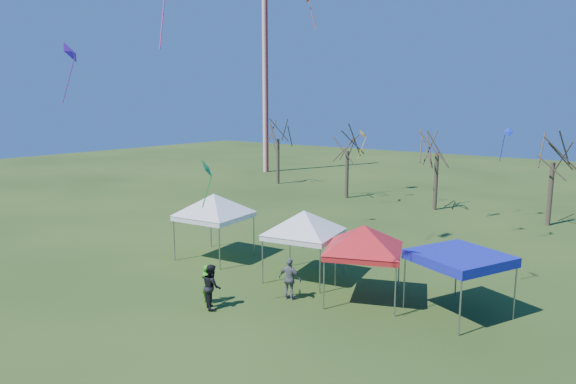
# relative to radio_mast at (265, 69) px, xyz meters

# --- Properties ---
(ground) EXTENTS (140.00, 140.00, 0.00)m
(ground) POSITION_rel_radio_mast_xyz_m (28.00, -34.00, -12.50)
(ground) COLOR #264014
(ground) RESTS_ON ground
(radio_mast) EXTENTS (0.70, 0.70, 25.00)m
(radio_mast) POSITION_rel_radio_mast_xyz_m (0.00, 0.00, 0.00)
(radio_mast) COLOR silver
(radio_mast) RESTS_ON ground
(tree_0) EXTENTS (3.83, 3.83, 8.44)m
(tree_0) POSITION_rel_radio_mast_xyz_m (7.15, -6.62, -6.01)
(tree_0) COLOR #3D2D21
(tree_0) RESTS_ON ground
(tree_1) EXTENTS (3.42, 3.42, 7.54)m
(tree_1) POSITION_rel_radio_mast_xyz_m (17.23, -9.35, -6.71)
(tree_1) COLOR #3D2D21
(tree_1) RESTS_ON ground
(tree_2) EXTENTS (3.71, 3.71, 8.18)m
(tree_2) POSITION_rel_radio_mast_xyz_m (25.63, -9.62, -6.21)
(tree_2) COLOR #3D2D21
(tree_2) RESTS_ON ground
(tree_3) EXTENTS (3.59, 3.59, 7.91)m
(tree_3) POSITION_rel_radio_mast_xyz_m (34.03, -9.96, -6.42)
(tree_3) COLOR #3D2D21
(tree_3) RESTS_ON ground
(tent_white_west) EXTENTS (4.70, 4.70, 4.17)m
(tent_white_west) POSITION_rel_radio_mast_xyz_m (20.75, -29.59, -9.13)
(tent_white_west) COLOR gray
(tent_white_west) RESTS_ON ground
(tent_white_mid) EXTENTS (4.41, 4.41, 3.96)m
(tent_white_mid) POSITION_rel_radio_mast_xyz_m (26.74, -29.47, -9.31)
(tent_white_mid) COLOR gray
(tent_white_mid) RESTS_ON ground
(tent_red) EXTENTS (4.09, 4.09, 3.90)m
(tent_red) POSITION_rel_radio_mast_xyz_m (30.41, -30.17, -9.35)
(tent_red) COLOR gray
(tent_red) RESTS_ON ground
(tent_blue) EXTENTS (4.29, 4.29, 2.56)m
(tent_blue) POSITION_rel_radio_mast_xyz_m (34.21, -29.11, -10.15)
(tent_blue) COLOR gray
(tent_blue) RESTS_ON ground
(person_grey) EXTENTS (1.15, 0.62, 1.86)m
(person_grey) POSITION_rel_radio_mast_xyz_m (27.81, -32.02, -11.57)
(person_grey) COLOR slate
(person_grey) RESTS_ON ground
(person_dark) EXTENTS (1.17, 1.10, 1.90)m
(person_dark) POSITION_rel_radio_mast_xyz_m (25.78, -34.78, -11.55)
(person_dark) COLOR black
(person_dark) RESTS_ON ground
(person_green) EXTENTS (0.65, 0.46, 1.69)m
(person_green) POSITION_rel_radio_mast_xyz_m (25.21, -34.48, -11.65)
(person_green) COLOR green
(person_green) RESTS_ON ground
(kite_1) EXTENTS (0.90, 0.98, 1.95)m
(kite_1) POSITION_rel_radio_mast_xyz_m (26.07, -35.11, -6.54)
(kite_1) COLOR green
(kite_1) RESTS_ON ground
(kite_22) EXTENTS (0.94, 0.87, 2.53)m
(kite_22) POSITION_rel_radio_mast_xyz_m (31.05, -10.34, -6.13)
(kite_22) COLOR #1632F0
(kite_22) RESTS_ON ground
(kite_13) EXTENTS (0.85, 1.09, 2.46)m
(kite_13) POSITION_rel_radio_mast_xyz_m (20.06, -11.63, -6.54)
(kite_13) COLOR #FFAE1A
(kite_13) RESTS_ON ground
(kite_14) EXTENTS (1.50, 1.70, 3.80)m
(kite_14) POSITION_rel_radio_mast_xyz_m (10.23, -31.21, -0.89)
(kite_14) COLOR purple
(kite_14) RESTS_ON ground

